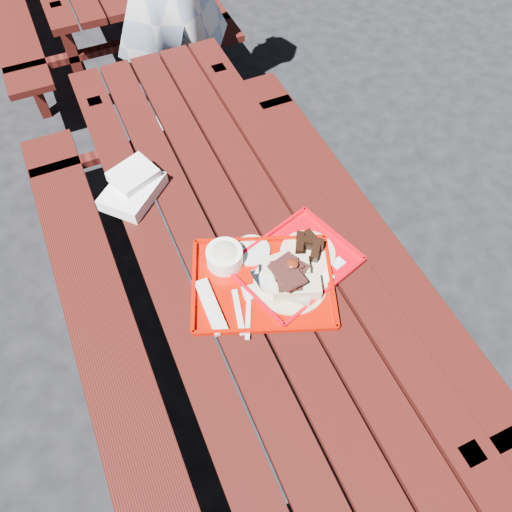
# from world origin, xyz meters

# --- Properties ---
(ground) EXTENTS (60.00, 60.00, 0.00)m
(ground) POSITION_xyz_m (0.00, 0.00, 0.00)
(ground) COLOR black
(ground) RESTS_ON ground
(picnic_table_near) EXTENTS (1.41, 2.40, 0.75)m
(picnic_table_near) POSITION_xyz_m (-0.00, 0.00, 0.56)
(picnic_table_near) COLOR #3C0F0B
(picnic_table_near) RESTS_ON ground
(near_tray) EXTENTS (0.57, 0.51, 0.15)m
(near_tray) POSITION_xyz_m (-0.00, -0.21, 0.79)
(near_tray) COLOR #B40C00
(near_tray) RESTS_ON picnic_table_near
(far_tray) EXTENTS (0.47, 0.41, 0.07)m
(far_tray) POSITION_xyz_m (0.12, -0.21, 0.77)
(far_tray) COLOR red
(far_tray) RESTS_ON picnic_table_near
(white_cloth) EXTENTS (0.29, 0.28, 0.10)m
(white_cloth) POSITION_xyz_m (-0.29, 0.35, 0.79)
(white_cloth) COLOR white
(white_cloth) RESTS_ON picnic_table_near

